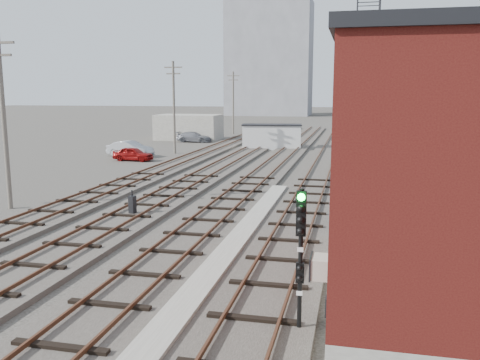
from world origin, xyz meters
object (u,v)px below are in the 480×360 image
(site_trailer, at_px, (272,137))
(switch_stand, at_px, (132,205))
(car_silver, at_px, (130,149))
(car_grey, at_px, (194,137))
(signal_mast, at_px, (300,253))
(car_red, at_px, (133,154))

(site_trailer, bearing_deg, switch_stand, -100.71)
(car_silver, relative_size, car_grey, 1.04)
(signal_mast, height_order, site_trailer, signal_mast)
(signal_mast, distance_m, car_grey, 50.90)
(car_red, relative_size, car_silver, 0.80)
(car_red, relative_size, car_grey, 0.83)
(signal_mast, relative_size, car_grey, 0.86)
(switch_stand, distance_m, car_silver, 24.26)
(car_red, bearing_deg, signal_mast, -145.76)
(car_silver, bearing_deg, signal_mast, -139.12)
(signal_mast, bearing_deg, car_red, 121.09)
(switch_stand, height_order, car_red, switch_stand)
(car_red, xyz_separation_m, car_grey, (-0.10, 17.84, 0.01))
(switch_stand, bearing_deg, car_red, 127.48)
(site_trailer, height_order, car_silver, site_trailer)
(car_grey, bearing_deg, switch_stand, -165.39)
(signal_mast, bearing_deg, car_silver, 120.96)
(car_red, distance_m, car_silver, 3.08)
(car_grey, bearing_deg, car_silver, 175.91)
(site_trailer, relative_size, car_silver, 1.48)
(car_silver, xyz_separation_m, car_grey, (1.41, 15.16, -0.11))
(switch_stand, bearing_deg, signal_mast, -35.43)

